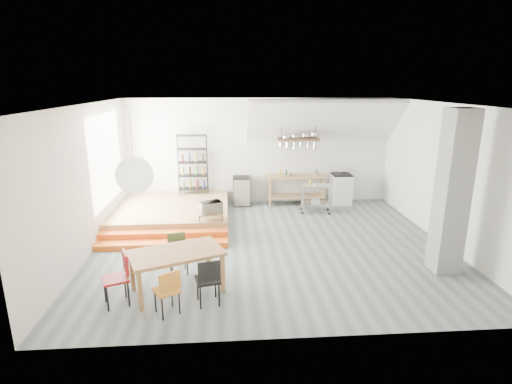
{
  "coord_description": "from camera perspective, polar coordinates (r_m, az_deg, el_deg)",
  "views": [
    {
      "loc": [
        -0.97,
        -8.54,
        3.64
      ],
      "look_at": [
        -0.29,
        0.8,
        1.06
      ],
      "focal_mm": 28.0,
      "sensor_mm": 36.0,
      "label": 1
    }
  ],
  "objects": [
    {
      "name": "wall_back",
      "position": [
        12.25,
        0.46,
        5.81
      ],
      "size": [
        8.0,
        0.04,
        3.2
      ],
      "primitive_type": "cube",
      "color": "silver",
      "rests_on": "ground"
    },
    {
      "name": "chair_mustard",
      "position": [
        6.67,
        -12.47,
        -13.31
      ],
      "size": [
        0.5,
        0.5,
        0.79
      ],
      "rotation": [
        0.0,
        0.0,
        3.69
      ],
      "color": "#C77722",
      "rests_on": "ground"
    },
    {
      "name": "wall_right",
      "position": [
        10.09,
        25.5,
        2.22
      ],
      "size": [
        0.04,
        7.0,
        3.2
      ],
      "primitive_type": "cube",
      "color": "silver",
      "rests_on": "ground"
    },
    {
      "name": "slope_ceiling",
      "position": [
        11.82,
        9.57,
        9.9
      ],
      "size": [
        4.4,
        1.44,
        1.32
      ],
      "primitive_type": "cube",
      "rotation": [
        -0.73,
        0.0,
        0.0
      ],
      "color": "white",
      "rests_on": "wall_back"
    },
    {
      "name": "wall_left",
      "position": [
        9.29,
        -23.08,
        1.47
      ],
      "size": [
        0.04,
        7.0,
        3.2
      ],
      "primitive_type": "cube",
      "color": "silver",
      "rests_on": "ground"
    },
    {
      "name": "step_lower",
      "position": [
        9.43,
        -13.28,
        -7.3
      ],
      "size": [
        3.0,
        0.35,
        0.13
      ],
      "primitive_type": "cube",
      "color": "orange",
      "rests_on": "ground"
    },
    {
      "name": "ceiling",
      "position": [
        8.6,
        2.39,
        12.46
      ],
      "size": [
        8.0,
        7.0,
        0.02
      ],
      "primitive_type": "cube",
      "color": "white",
      "rests_on": "wall_back"
    },
    {
      "name": "dining_table",
      "position": [
        7.28,
        -11.32,
        -8.93
      ],
      "size": [
        1.82,
        1.43,
        0.76
      ],
      "rotation": [
        0.0,
        0.0,
        0.38
      ],
      "color": "olive",
      "rests_on": "ground"
    },
    {
      "name": "chair_black",
      "position": [
        6.81,
        -6.82,
        -12.08
      ],
      "size": [
        0.46,
        0.46,
        0.85
      ],
      "rotation": [
        0.0,
        0.0,
        3.36
      ],
      "color": "black",
      "rests_on": "ground"
    },
    {
      "name": "platform",
      "position": [
        11.19,
        -11.81,
        -2.84
      ],
      "size": [
        3.0,
        3.0,
        0.4
      ],
      "primitive_type": "cube",
      "color": "#9E784F",
      "rests_on": "ground"
    },
    {
      "name": "paper_lantern",
      "position": [
        6.69,
        -16.97,
        2.3
      ],
      "size": [
        0.6,
        0.6,
        0.6
      ],
      "primitive_type": "sphere",
      "color": "white",
      "rests_on": "ceiling"
    },
    {
      "name": "rolling_cart",
      "position": [
        11.56,
        8.58,
        -0.39
      ],
      "size": [
        0.89,
        0.58,
        0.82
      ],
      "rotation": [
        0.0,
        0.0,
        -0.15
      ],
      "color": "silver",
      "rests_on": "ground"
    },
    {
      "name": "chair_red",
      "position": [
        7.18,
        -18.92,
        -10.99
      ],
      "size": [
        0.55,
        0.55,
        0.92
      ],
      "rotation": [
        0.0,
        0.0,
        -1.17
      ],
      "color": "#A01816",
      "rests_on": "ground"
    },
    {
      "name": "bowl",
      "position": [
        12.1,
        5.04,
        2.44
      ],
      "size": [
        0.3,
        0.3,
        0.06
      ],
      "primitive_type": "imported",
      "rotation": [
        0.0,
        0.0,
        -0.32
      ],
      "color": "silver",
      "rests_on": "kitchen_counter"
    },
    {
      "name": "wire_shelving",
      "position": [
        12.01,
        -9.01,
        4.11
      ],
      "size": [
        0.88,
        0.38,
        1.8
      ],
      "color": "black",
      "rests_on": "platform"
    },
    {
      "name": "pot_rack",
      "position": [
        11.77,
        6.21,
        7.19
      ],
      "size": [
        1.2,
        0.5,
        1.43
      ],
      "color": "#43281B",
      "rests_on": "ceiling"
    },
    {
      "name": "microwave",
      "position": [
        9.75,
        -6.49,
        -2.2
      ],
      "size": [
        0.61,
        0.52,
        0.29
      ],
      "primitive_type": "imported",
      "rotation": [
        0.0,
        0.0,
        0.4
      ],
      "color": "beige",
      "rests_on": "microwave_shelf"
    },
    {
      "name": "step_upper",
      "position": [
        9.72,
        -12.99,
        -6.15
      ],
      "size": [
        3.0,
        0.35,
        0.27
      ],
      "primitive_type": "cube",
      "color": "orange",
      "rests_on": "ground"
    },
    {
      "name": "concrete_column",
      "position": [
        8.48,
        26.24,
        -0.13
      ],
      "size": [
        0.5,
        0.5,
        3.2
      ],
      "primitive_type": "cube",
      "color": "gray",
      "rests_on": "ground"
    },
    {
      "name": "stove",
      "position": [
        12.6,
        11.98,
        0.54
      ],
      "size": [
        0.6,
        0.6,
        1.18
      ],
      "color": "white",
      "rests_on": "ground"
    },
    {
      "name": "chair_olive",
      "position": [
        8.04,
        -11.14,
        -8.1
      ],
      "size": [
        0.44,
        0.44,
        0.79
      ],
      "rotation": [
        0.0,
        0.0,
        0.26
      ],
      "color": "#485829",
      "rests_on": "ground"
    },
    {
      "name": "microwave_shelf",
      "position": [
        9.8,
        -6.46,
        -3.1
      ],
      "size": [
        0.6,
        0.4,
        0.16
      ],
      "color": "#9E784F",
      "rests_on": "platform"
    },
    {
      "name": "mini_fridge",
      "position": [
        12.17,
        -2.07,
        0.15
      ],
      "size": [
        0.52,
        0.52,
        0.88
      ],
      "primitive_type": "cube",
      "color": "black",
      "rests_on": "ground"
    },
    {
      "name": "kitchen_counter",
      "position": [
        12.25,
        5.72,
        1.07
      ],
      "size": [
        1.8,
        0.6,
        0.91
      ],
      "color": "#9E784F",
      "rests_on": "ground"
    },
    {
      "name": "floor",
      "position": [
        9.33,
        2.17,
        -7.56
      ],
      "size": [
        8.0,
        8.0,
        0.0
      ],
      "primitive_type": "plane",
      "color": "#576164",
      "rests_on": "ground"
    },
    {
      "name": "window_pane",
      "position": [
        10.64,
        -20.57,
        4.46
      ],
      "size": [
        0.02,
        2.5,
        2.2
      ],
      "primitive_type": "cube",
      "color": "white",
      "rests_on": "wall_left"
    }
  ]
}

